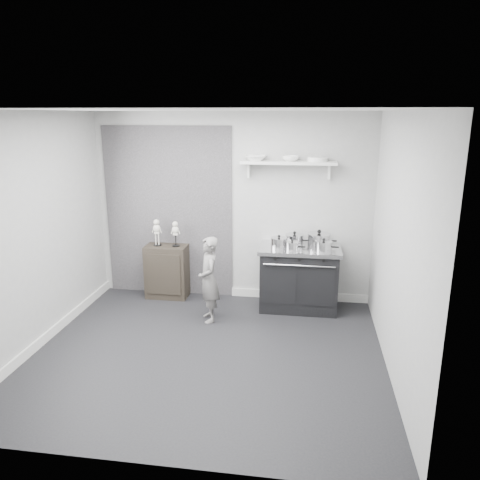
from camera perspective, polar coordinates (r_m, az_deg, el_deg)
ground at (r=5.55m, az=-4.03°, el=-13.57°), size 4.00×4.00×0.00m
room_shell at (r=5.13m, az=-4.98°, el=3.59°), size 4.02×3.62×2.71m
wall_shelf at (r=6.46m, az=5.92°, el=9.28°), size 1.30×0.26×0.24m
stove at (r=6.60m, az=7.20°, el=-4.55°), size 1.11×0.69×0.89m
side_cabinet at (r=7.05m, az=-8.87°, el=-3.79°), size 0.61×0.35×0.79m
child at (r=6.13m, az=-3.81°, el=-4.83°), size 0.41×0.49×1.14m
pot_front_left at (r=6.34m, az=4.76°, el=-0.37°), size 0.31×0.22×0.19m
pot_back_left at (r=6.56m, az=6.65°, el=0.07°), size 0.34×0.26×0.19m
pot_back_right at (r=6.53m, az=9.59°, el=0.03°), size 0.40×0.32×0.24m
pot_front_right at (r=6.30m, az=10.14°, el=-0.73°), size 0.32×0.23×0.18m
pot_front_center at (r=6.29m, az=6.37°, el=-0.71°), size 0.27×0.18×0.15m
skeleton_full at (r=6.91m, az=-10.11°, el=1.15°), size 0.13×0.08×0.45m
skeleton_torso at (r=6.83m, az=-7.88°, el=0.98°), size 0.12×0.08×0.43m
bowl_large at (r=6.48m, az=1.93°, el=9.96°), size 0.29×0.29×0.07m
bowl_small at (r=6.44m, az=6.19°, el=9.86°), size 0.23×0.23×0.07m
plate_stack at (r=6.44m, az=9.42°, el=9.69°), size 0.27×0.27×0.06m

